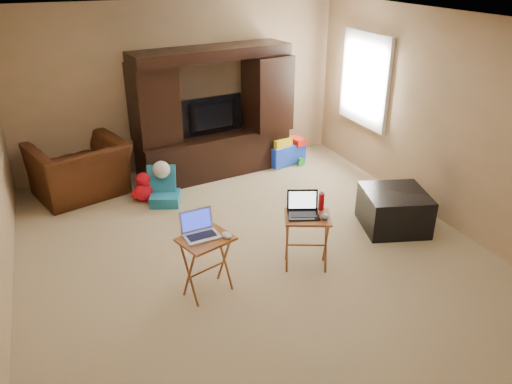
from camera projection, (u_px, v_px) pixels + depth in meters
name	position (u px, v px, depth m)	size (l,w,h in m)	color
floor	(249.00, 248.00, 5.74)	(5.50, 5.50, 0.00)	beige
ceiling	(248.00, 20.00, 4.66)	(5.50, 5.50, 0.00)	silver
wall_back	(180.00, 87.00, 7.49)	(5.00, 5.00, 0.00)	tan
wall_front	(425.00, 296.00, 2.91)	(5.00, 5.00, 0.00)	tan
wall_right	(439.00, 118.00, 6.07)	(5.50, 5.50, 0.00)	tan
window_pane	(366.00, 79.00, 7.29)	(1.20, 1.20, 0.00)	white
window_frame	(365.00, 80.00, 7.28)	(0.06, 1.14, 1.34)	white
entertainment_center	(213.00, 113.00, 7.31)	(2.32, 0.58, 1.89)	black
television	(215.00, 117.00, 7.28)	(0.96, 0.13, 0.55)	black
recliner	(80.00, 170.00, 6.84)	(1.18, 1.03, 0.77)	#48210F
child_rocker	(164.00, 186.00, 6.65)	(0.38, 0.44, 0.51)	#186688
plush_toy	(144.00, 187.00, 6.75)	(0.38, 0.31, 0.42)	red
push_toy	(285.00, 150.00, 7.95)	(0.62, 0.45, 0.47)	blue
ottoman	(394.00, 210.00, 6.08)	(0.73, 0.73, 0.47)	black
tray_table_left	(207.00, 266.00, 4.85)	(0.48, 0.38, 0.62)	#9D5826
tray_table_right	(306.00, 242.00, 5.27)	(0.47, 0.38, 0.61)	brown
laptop_left	(201.00, 226.00, 4.68)	(0.33, 0.27, 0.24)	#B1B1B6
laptop_right	(304.00, 206.00, 5.09)	(0.32, 0.27, 0.24)	black
mouse_left	(227.00, 235.00, 4.72)	(0.08, 0.13, 0.05)	silver
mouse_right	(325.00, 217.00, 5.07)	(0.08, 0.12, 0.05)	#39393D
water_bottle	(321.00, 202.00, 5.23)	(0.06, 0.06, 0.19)	red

